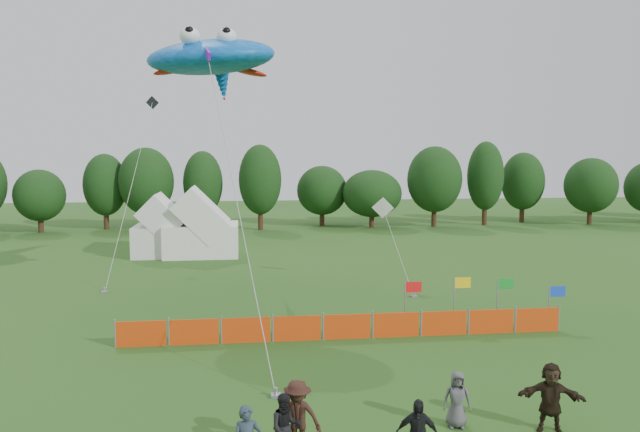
{
  "coord_description": "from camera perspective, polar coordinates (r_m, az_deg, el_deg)",
  "views": [
    {
      "loc": [
        -2.7,
        -15.55,
        7.44
      ],
      "look_at": [
        0.0,
        6.0,
        5.2
      ],
      "focal_mm": 35.0,
      "sensor_mm": 36.0,
      "label": 1
    }
  ],
  "objects": [
    {
      "name": "barrier_fence",
      "position": [
        25.24,
        2.48,
        -10.07
      ],
      "size": [
        17.9,
        0.06,
        1.0
      ],
      "color": "#CA3A0B",
      "rests_on": "ground"
    },
    {
      "name": "spectator_c",
      "position": [
        16.1,
        -2.07,
        -17.93
      ],
      "size": [
        1.37,
        1.04,
        1.87
      ],
      "primitive_type": "imported",
      "rotation": [
        0.0,
        0.0,
        -0.32
      ],
      "color": "black",
      "rests_on": "ground"
    },
    {
      "name": "stingray_kite",
      "position": [
        31.15,
        -9.89,
        13.94
      ],
      "size": [
        8.15,
        20.82,
        13.04
      ],
      "color": "#1074EF",
      "rests_on": "ground"
    },
    {
      "name": "tent_right",
      "position": [
        45.59,
        -10.77,
        -1.21
      ],
      "size": [
        5.3,
        4.24,
        3.74
      ],
      "color": "white",
      "rests_on": "ground"
    },
    {
      "name": "treeline",
      "position": [
        60.71,
        -3.07,
        2.81
      ],
      "size": [
        104.57,
        8.78,
        8.36
      ],
      "color": "#382314",
      "rests_on": "ground"
    },
    {
      "name": "flag_row",
      "position": [
        27.16,
        14.34,
        -7.14
      ],
      "size": [
        6.73,
        0.77,
        2.25
      ],
      "color": "gray",
      "rests_on": "ground"
    },
    {
      "name": "small_kite_dark",
      "position": [
        41.15,
        -16.42,
        4.48
      ],
      "size": [
        1.76,
        11.94,
        11.34
      ],
      "color": "black",
      "rests_on": "ground"
    },
    {
      "name": "small_kite_white",
      "position": [
        34.41,
        6.45,
        -1.22
      ],
      "size": [
        1.63,
        3.88,
        4.92
      ],
      "color": "white",
      "rests_on": "ground"
    },
    {
      "name": "spectator_f",
      "position": [
        18.35,
        20.35,
        -15.27
      ],
      "size": [
        1.81,
        1.11,
        1.86
      ],
      "primitive_type": "imported",
      "rotation": [
        0.0,
        0.0,
        -0.35
      ],
      "color": "black",
      "rests_on": "ground"
    },
    {
      "name": "tent_left",
      "position": [
        46.24,
        -14.2,
        -1.3
      ],
      "size": [
        4.03,
        4.03,
        3.55
      ],
      "color": "silver",
      "rests_on": "ground"
    },
    {
      "name": "spectator_e",
      "position": [
        17.95,
        12.41,
        -16.06
      ],
      "size": [
        0.83,
        0.61,
        1.54
      ],
      "primitive_type": "imported",
      "rotation": [
        0.0,
        0.0,
        -0.17
      ],
      "color": "#48474C",
      "rests_on": "ground"
    },
    {
      "name": "spectator_b",
      "position": [
        15.85,
        -3.14,
        -18.77
      ],
      "size": [
        0.88,
        0.73,
        1.66
      ],
      "primitive_type": "imported",
      "rotation": [
        0.0,
        0.0,
        0.13
      ],
      "color": "black",
      "rests_on": "ground"
    }
  ]
}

